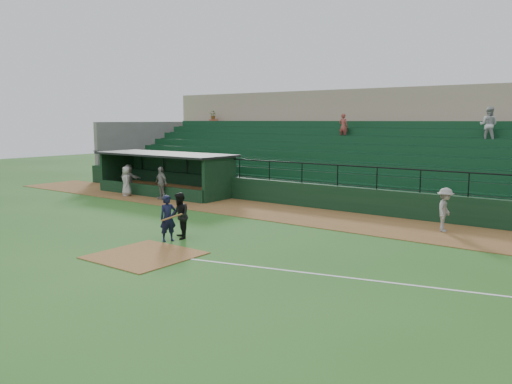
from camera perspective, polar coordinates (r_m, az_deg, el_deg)
The scene contains 12 objects.
ground at distance 17.73m, azimuth -9.77°, elevation -6.29°, with size 90.00×90.00×0.00m, color #265A1D.
warning_track at distance 23.81m, azimuth 4.32°, elevation -2.50°, with size 40.00×4.00×0.03m, color brown.
home_plate_dirt at distance 17.08m, azimuth -12.21°, elevation -6.85°, with size 3.00×3.00×0.03m, color brown.
foul_line at distance 14.41m, azimuth 16.95°, elevation -9.85°, with size 18.00×0.09×0.01m, color white.
stadium_structure at distance 30.96m, azimuth 12.82°, elevation 4.01°, with size 38.00×13.08×6.40m.
dugout at distance 30.99m, azimuth -9.46°, elevation 2.30°, with size 8.90×3.20×2.42m.
batter_at_plate at distance 18.74m, azimuth -9.72°, elevation -2.89°, with size 1.10×0.73×1.67m.
umpire at distance 19.07m, azimuth -8.46°, elevation -2.63°, with size 0.83×0.65×1.70m, color black.
runner at distance 21.24m, azimuth 20.19°, elevation -1.86°, with size 1.11×0.64×1.72m, color gray.
dugout_player_a at distance 28.65m, azimuth -10.46°, elevation 0.99°, with size 1.04×0.43×1.78m, color gray.
dugout_player_b at distance 30.30m, azimuth -14.15°, elevation 1.17°, with size 0.82×0.53×1.68m, color #ABA6A0.
dugout_player_c at distance 31.48m, azimuth -13.89°, elevation 1.45°, with size 1.59×0.51×1.72m, color gray.
Camera 1 is at (12.52, -11.78, 4.33)m, focal length 36.15 mm.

